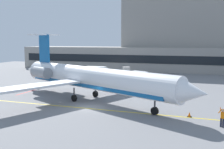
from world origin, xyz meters
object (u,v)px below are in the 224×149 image
at_px(baggage_tug, 150,82).
at_px(marshaller, 222,117).
at_px(fuel_tank, 96,70).
at_px(regional_jet, 89,78).
at_px(belt_loader, 127,72).

relative_size(baggage_tug, marshaller, 2.03).
height_order(baggage_tug, fuel_tank, fuel_tank).
bearing_deg(marshaller, baggage_tug, 119.20).
bearing_deg(marshaller, fuel_tank, 129.38).
relative_size(regional_jet, baggage_tug, 8.20).
distance_m(belt_loader, marshaller, 38.11).
distance_m(regional_jet, fuel_tank, 27.40).
height_order(regional_jet, fuel_tank, regional_jet).
relative_size(fuel_tank, marshaller, 3.27).
relative_size(regional_jet, marshaller, 16.69).
bearing_deg(regional_jet, baggage_tug, 63.68).
bearing_deg(baggage_tug, marshaller, -60.80).
xyz_separation_m(regional_jet, belt_loader, (-1.95, 26.21, -2.17)).
bearing_deg(baggage_tug, fuel_tank, 140.48).
distance_m(fuel_tank, marshaller, 41.95).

